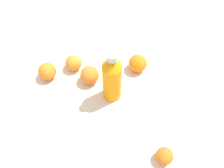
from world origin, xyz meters
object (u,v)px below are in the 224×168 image
at_px(water_bottle, 112,78).
at_px(orange_2, 165,156).
at_px(orange_0, 90,75).
at_px(orange_4, 47,71).
at_px(orange_3, 138,63).
at_px(orange_1, 73,63).

height_order(water_bottle, orange_2, water_bottle).
distance_m(orange_0, orange_4, 0.18).
xyz_separation_m(orange_3, orange_4, (0.31, -0.22, -0.00)).
bearing_deg(orange_0, orange_4, -47.07).
bearing_deg(water_bottle, orange_1, 115.87).
bearing_deg(orange_3, orange_2, 59.27).
relative_size(water_bottle, orange_0, 3.30).
bearing_deg(orange_2, orange_3, -120.73).
bearing_deg(orange_4, orange_0, 132.93).
bearing_deg(orange_3, water_bottle, 9.56).
height_order(orange_1, orange_3, orange_3).
relative_size(orange_3, orange_4, 1.03).
height_order(orange_0, orange_3, same).
distance_m(water_bottle, orange_1, 0.23).
bearing_deg(orange_0, orange_3, 155.94).
bearing_deg(water_bottle, orange_0, 117.52).
bearing_deg(orange_3, orange_1, -41.99).
bearing_deg(orange_2, orange_1, -89.98).
height_order(water_bottle, orange_4, water_bottle).
height_order(orange_2, orange_3, orange_3).
distance_m(orange_1, orange_2, 0.52).
xyz_separation_m(orange_0, orange_2, (0.01, 0.43, -0.01)).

